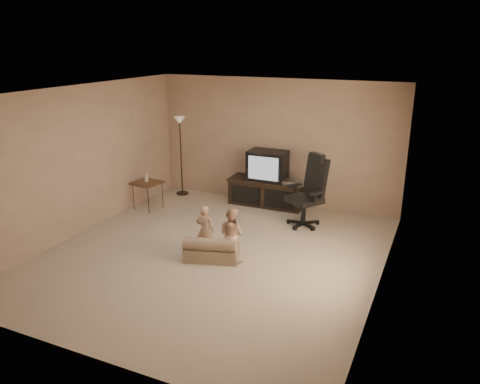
{
  "coord_description": "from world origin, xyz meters",
  "views": [
    {
      "loc": [
        3.11,
        -5.89,
        3.2
      ],
      "look_at": [
        0.18,
        0.6,
        0.87
      ],
      "focal_mm": 35.0,
      "sensor_mm": 36.0,
      "label": 1
    }
  ],
  "objects_px": {
    "side_table": "(147,183)",
    "child_sofa": "(211,250)",
    "floor_lamp": "(180,138)",
    "toddler_left": "(205,229)",
    "toddler_right": "(231,234)",
    "tv_stand": "(268,183)",
    "office_chair": "(308,200)"
  },
  "relations": [
    {
      "from": "floor_lamp",
      "to": "side_table",
      "type": "bearing_deg",
      "value": -96.64
    },
    {
      "from": "toddler_left",
      "to": "side_table",
      "type": "bearing_deg",
      "value": -41.02
    },
    {
      "from": "office_chair",
      "to": "toddler_left",
      "type": "relative_size",
      "value": 1.69
    },
    {
      "from": "side_table",
      "to": "toddler_left",
      "type": "relative_size",
      "value": 0.97
    },
    {
      "from": "toddler_left",
      "to": "toddler_right",
      "type": "bearing_deg",
      "value": 163.06
    },
    {
      "from": "office_chair",
      "to": "side_table",
      "type": "relative_size",
      "value": 1.75
    },
    {
      "from": "floor_lamp",
      "to": "office_chair",
      "type": "bearing_deg",
      "value": -11.78
    },
    {
      "from": "tv_stand",
      "to": "side_table",
      "type": "bearing_deg",
      "value": -151.12
    },
    {
      "from": "office_chair",
      "to": "toddler_right",
      "type": "xyz_separation_m",
      "value": [
        -0.64,
        -1.84,
        -0.05
      ]
    },
    {
      "from": "tv_stand",
      "to": "floor_lamp",
      "type": "xyz_separation_m",
      "value": [
        -1.94,
        -0.1,
        0.76
      ]
    },
    {
      "from": "toddler_left",
      "to": "floor_lamp",
      "type": "bearing_deg",
      "value": -59.92
    },
    {
      "from": "tv_stand",
      "to": "floor_lamp",
      "type": "relative_size",
      "value": 0.94
    },
    {
      "from": "tv_stand",
      "to": "child_sofa",
      "type": "relative_size",
      "value": 1.74
    },
    {
      "from": "child_sofa",
      "to": "toddler_right",
      "type": "height_order",
      "value": "toddler_right"
    },
    {
      "from": "tv_stand",
      "to": "toddler_left",
      "type": "distance_m",
      "value": 2.48
    },
    {
      "from": "tv_stand",
      "to": "child_sofa",
      "type": "height_order",
      "value": "tv_stand"
    },
    {
      "from": "floor_lamp",
      "to": "toddler_left",
      "type": "height_order",
      "value": "floor_lamp"
    },
    {
      "from": "office_chair",
      "to": "toddler_left",
      "type": "distance_m",
      "value": 2.09
    },
    {
      "from": "child_sofa",
      "to": "toddler_left",
      "type": "distance_m",
      "value": 0.37
    },
    {
      "from": "side_table",
      "to": "child_sofa",
      "type": "xyz_separation_m",
      "value": [
        2.18,
        -1.49,
        -0.37
      ]
    },
    {
      "from": "floor_lamp",
      "to": "child_sofa",
      "type": "height_order",
      "value": "floor_lamp"
    },
    {
      "from": "tv_stand",
      "to": "side_table",
      "type": "height_order",
      "value": "tv_stand"
    },
    {
      "from": "tv_stand",
      "to": "toddler_right",
      "type": "relative_size",
      "value": 1.85
    },
    {
      "from": "floor_lamp",
      "to": "toddler_left",
      "type": "relative_size",
      "value": 2.17
    },
    {
      "from": "side_table",
      "to": "floor_lamp",
      "type": "xyz_separation_m",
      "value": [
        0.13,
        1.08,
        0.69
      ]
    },
    {
      "from": "toddler_left",
      "to": "child_sofa",
      "type": "bearing_deg",
      "value": 128.69
    },
    {
      "from": "toddler_right",
      "to": "child_sofa",
      "type": "bearing_deg",
      "value": 38.28
    },
    {
      "from": "office_chair",
      "to": "child_sofa",
      "type": "bearing_deg",
      "value": -81.66
    },
    {
      "from": "side_table",
      "to": "child_sofa",
      "type": "height_order",
      "value": "side_table"
    },
    {
      "from": "side_table",
      "to": "child_sofa",
      "type": "relative_size",
      "value": 0.83
    },
    {
      "from": "floor_lamp",
      "to": "toddler_right",
      "type": "bearing_deg",
      "value": -46.39
    },
    {
      "from": "tv_stand",
      "to": "toddler_right",
      "type": "bearing_deg",
      "value": -81.96
    }
  ]
}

